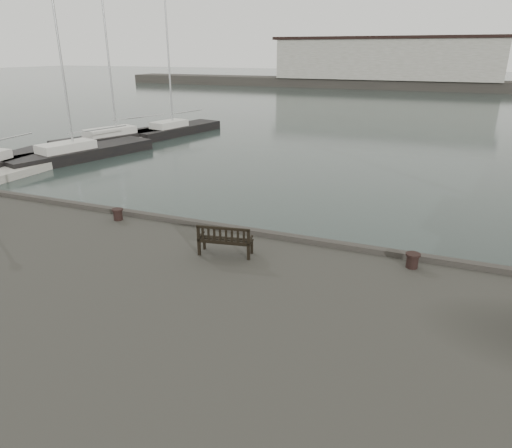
{
  "coord_description": "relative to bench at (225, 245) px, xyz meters",
  "views": [
    {
      "loc": [
        5.82,
        -14.06,
        7.67
      ],
      "look_at": [
        0.24,
        -0.5,
        2.1
      ],
      "focal_mm": 32.0,
      "sensor_mm": 36.0,
      "label": 1
    }
  ],
  "objects": [
    {
      "name": "yacht_b",
      "position": [
        -20.73,
        21.5,
        -1.63
      ],
      "size": [
        6.64,
        12.79,
        16.26
      ],
      "rotation": [
        0.0,
        0.0,
        -0.33
      ],
      "color": "black",
      "rests_on": "ground"
    },
    {
      "name": "yacht_d",
      "position": [
        -18.46,
        26.91,
        -1.64
      ],
      "size": [
        4.77,
        10.59,
        12.78
      ],
      "rotation": [
        0.0,
        0.0,
        -0.21
      ],
      "color": "black",
      "rests_on": "ground"
    },
    {
      "name": "yacht_c",
      "position": [
        -19.34,
        14.67,
        -1.63
      ],
      "size": [
        5.69,
        11.79,
        15.17
      ],
      "rotation": [
        0.0,
        0.0,
        -0.27
      ],
      "color": "black",
      "rests_on": "ground"
    },
    {
      "name": "bollard_right",
      "position": [
        5.6,
        1.3,
        -0.09
      ],
      "size": [
        0.55,
        0.55,
        0.46
      ],
      "primitive_type": "cylinder",
      "rotation": [
        0.0,
        0.0,
        0.3
      ],
      "color": "black",
      "rests_on": "quay"
    },
    {
      "name": "bollard_left",
      "position": [
        -5.25,
        1.31,
        -0.09
      ],
      "size": [
        0.49,
        0.49,
        0.45
      ],
      "primitive_type": "cylinder",
      "rotation": [
        0.0,
        0.0,
        -0.16
      ],
      "color": "black",
      "rests_on": "quay"
    },
    {
      "name": "ground",
      "position": [
        0.15,
        2.11,
        -1.88
      ],
      "size": [
        400.0,
        400.0,
        0.0
      ],
      "primitive_type": "plane",
      "color": "black",
      "rests_on": "ground"
    },
    {
      "name": "bench",
      "position": [
        0.0,
        0.0,
        0.0
      ],
      "size": [
        1.79,
        0.88,
        0.99
      ],
      "rotation": [
        0.0,
        0.0,
        0.18
      ],
      "color": "black",
      "rests_on": "quay"
    },
    {
      "name": "breakwater",
      "position": [
        -4.41,
        94.11,
        2.42
      ],
      "size": [
        140.0,
        9.5,
        12.2
      ],
      "color": "#383530",
      "rests_on": "ground"
    },
    {
      "name": "pontoon",
      "position": [
        -19.85,
        12.11,
        -1.63
      ],
      "size": [
        2.0,
        24.0,
        0.5
      ],
      "primitive_type": "cube",
      "color": "beige",
      "rests_on": "ground"
    }
  ]
}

